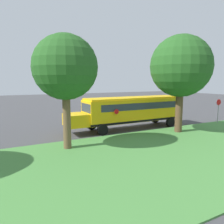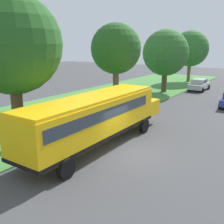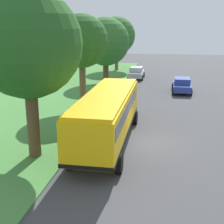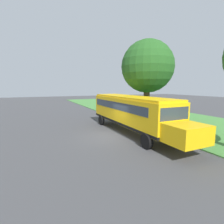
{
  "view_description": "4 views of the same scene",
  "coord_description": "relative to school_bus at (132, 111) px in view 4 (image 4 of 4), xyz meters",
  "views": [
    {
      "loc": [
        -20.52,
        11.68,
        4.76
      ],
      "look_at": [
        -1.02,
        1.37,
        1.62
      ],
      "focal_mm": 35.0,
      "sensor_mm": 36.0,
      "label": 1
    },
    {
      "loc": [
        6.91,
        -12.24,
        6.08
      ],
      "look_at": [
        -2.18,
        1.34,
        1.83
      ],
      "focal_mm": 42.0,
      "sensor_mm": 36.0,
      "label": 2
    },
    {
      "loc": [
        1.01,
        -17.94,
        7.0
      ],
      "look_at": [
        -2.04,
        -0.15,
        1.91
      ],
      "focal_mm": 50.0,
      "sensor_mm": 36.0,
      "label": 3
    },
    {
      "loc": [
        5.59,
        12.49,
        4.01
      ],
      "look_at": [
        -0.33,
        -0.2,
        1.94
      ],
      "focal_mm": 28.0,
      "sensor_mm": 36.0,
      "label": 4
    }
  ],
  "objects": [
    {
      "name": "stop_sign",
      "position": [
        -2.36,
        -9.98,
        -0.19
      ],
      "size": [
        0.08,
        0.68,
        2.74
      ],
      "color": "gray",
      "rests_on": "ground"
    },
    {
      "name": "grass_verge",
      "position": [
        -7.76,
        0.29,
        -1.88
      ],
      "size": [
        12.0,
        80.0,
        0.08
      ],
      "primitive_type": "cube",
      "color": "#47843D",
      "rests_on": "ground"
    },
    {
      "name": "ground_plane",
      "position": [
        2.24,
        0.29,
        -1.92
      ],
      "size": [
        120.0,
        120.0,
        0.0
      ],
      "primitive_type": "plane",
      "color": "#424244"
    },
    {
      "name": "school_bus",
      "position": [
        0.0,
        0.0,
        0.0
      ],
      "size": [
        2.85,
        12.42,
        3.16
      ],
      "color": "yellow",
      "rests_on": "ground"
    },
    {
      "name": "trash_bin",
      "position": [
        -3.97,
        -11.83,
        -1.47
      ],
      "size": [
        0.56,
        0.56,
        0.9
      ],
      "primitive_type": "cylinder",
      "color": "#2D4C33",
      "rests_on": "ground"
    },
    {
      "name": "oak_tree_beside_bus",
      "position": [
        -3.53,
        -2.79,
        4.21
      ],
      "size": [
        5.52,
        5.52,
        8.85
      ],
      "color": "brown",
      "rests_on": "ground"
    }
  ]
}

